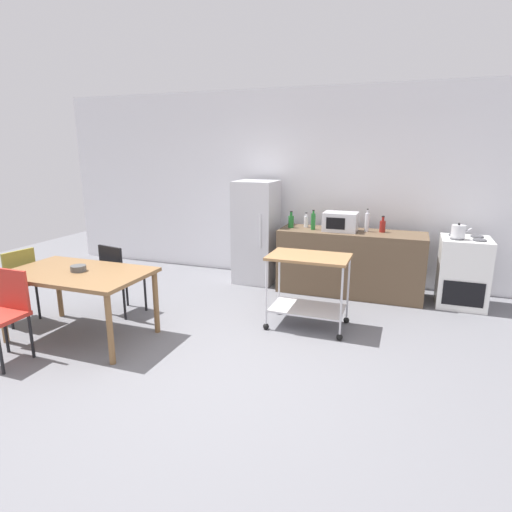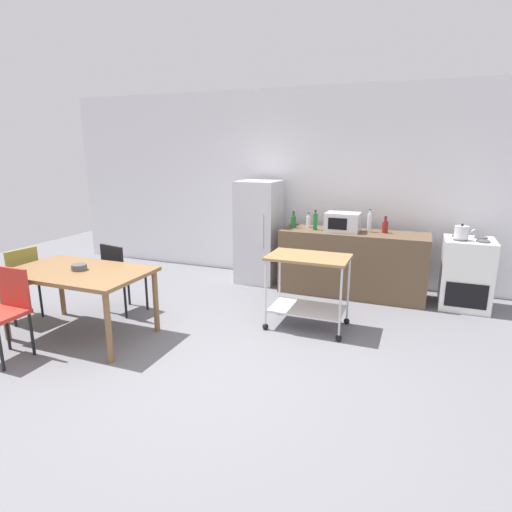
# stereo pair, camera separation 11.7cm
# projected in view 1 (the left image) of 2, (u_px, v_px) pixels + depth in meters

# --- Properties ---
(ground_plane) EXTENTS (12.00, 12.00, 0.00)m
(ground_plane) POSITION_uv_depth(u_px,v_px,m) (213.00, 366.00, 4.03)
(ground_plane) COLOR slate
(back_wall) EXTENTS (8.40, 0.12, 2.90)m
(back_wall) POSITION_uv_depth(u_px,v_px,m) (300.00, 186.00, 6.59)
(back_wall) COLOR white
(back_wall) RESTS_ON ground_plane
(kitchen_counter) EXTENTS (2.00, 0.64, 0.90)m
(kitchen_counter) POSITION_uv_depth(u_px,v_px,m) (350.00, 263.00, 5.99)
(kitchen_counter) COLOR brown
(kitchen_counter) RESTS_ON ground_plane
(dining_table) EXTENTS (1.50, 0.90, 0.75)m
(dining_table) POSITION_uv_depth(u_px,v_px,m) (78.00, 279.00, 4.51)
(dining_table) COLOR brown
(dining_table) RESTS_ON ground_plane
(chair_black) EXTENTS (0.47, 0.47, 0.89)m
(chair_black) POSITION_uv_depth(u_px,v_px,m) (120.00, 274.00, 5.20)
(chair_black) COLOR black
(chair_black) RESTS_ON ground_plane
(chair_olive) EXTENTS (0.45, 0.45, 0.89)m
(chair_olive) POSITION_uv_depth(u_px,v_px,m) (16.00, 281.00, 4.95)
(chair_olive) COLOR olive
(chair_olive) RESTS_ON ground_plane
(chair_red) EXTENTS (0.40, 0.40, 0.89)m
(chair_red) POSITION_uv_depth(u_px,v_px,m) (5.00, 310.00, 4.04)
(chair_red) COLOR #B72D23
(chair_red) RESTS_ON ground_plane
(stove_oven) EXTENTS (0.60, 0.61, 0.92)m
(stove_oven) POSITION_uv_depth(u_px,v_px,m) (463.00, 272.00, 5.53)
(stove_oven) COLOR white
(stove_oven) RESTS_ON ground_plane
(refrigerator) EXTENTS (0.60, 0.63, 1.55)m
(refrigerator) POSITION_uv_depth(u_px,v_px,m) (256.00, 232.00, 6.48)
(refrigerator) COLOR silver
(refrigerator) RESTS_ON ground_plane
(kitchen_cart) EXTENTS (0.91, 0.57, 0.85)m
(kitchen_cart) POSITION_uv_depth(u_px,v_px,m) (308.00, 279.00, 4.81)
(kitchen_cart) COLOR olive
(kitchen_cart) RESTS_ON ground_plane
(bottle_vinegar) EXTENTS (0.08, 0.08, 0.24)m
(bottle_vinegar) POSITION_uv_depth(u_px,v_px,m) (291.00, 221.00, 6.13)
(bottle_vinegar) COLOR #1E6628
(bottle_vinegar) RESTS_ON kitchen_counter
(bottle_wine) EXTENTS (0.06, 0.06, 0.22)m
(bottle_wine) POSITION_uv_depth(u_px,v_px,m) (306.00, 221.00, 6.17)
(bottle_wine) COLOR silver
(bottle_wine) RESTS_ON kitchen_counter
(bottle_soy_sauce) EXTENTS (0.06, 0.06, 0.28)m
(bottle_soy_sauce) POSITION_uv_depth(u_px,v_px,m) (313.00, 221.00, 5.98)
(bottle_soy_sauce) COLOR #1E6628
(bottle_soy_sauce) RESTS_ON kitchen_counter
(microwave) EXTENTS (0.46, 0.35, 0.26)m
(microwave) POSITION_uv_depth(u_px,v_px,m) (340.00, 222.00, 5.88)
(microwave) COLOR silver
(microwave) RESTS_ON kitchen_counter
(bottle_sesame_oil) EXTENTS (0.06, 0.06, 0.31)m
(bottle_sesame_oil) POSITION_uv_depth(u_px,v_px,m) (367.00, 222.00, 5.83)
(bottle_sesame_oil) COLOR silver
(bottle_sesame_oil) RESTS_ON kitchen_counter
(bottle_soda) EXTENTS (0.08, 0.08, 0.22)m
(bottle_soda) POSITION_uv_depth(u_px,v_px,m) (383.00, 226.00, 5.80)
(bottle_soda) COLOR maroon
(bottle_soda) RESTS_ON kitchen_counter
(fruit_bowl) EXTENTS (0.16, 0.16, 0.06)m
(fruit_bowl) POSITION_uv_depth(u_px,v_px,m) (78.00, 268.00, 4.49)
(fruit_bowl) COLOR #4C4C4C
(fruit_bowl) RESTS_ON dining_table
(kettle) EXTENTS (0.24, 0.17, 0.19)m
(kettle) POSITION_uv_depth(u_px,v_px,m) (458.00, 231.00, 5.34)
(kettle) COLOR silver
(kettle) RESTS_ON stove_oven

